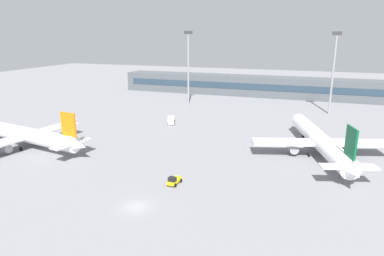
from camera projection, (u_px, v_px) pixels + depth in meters
ground_plane at (207, 140)px, 94.03m from camera, size 400.00×400.00×0.00m
terminal_building at (254, 86)px, 160.93m from camera, size 126.95×12.13×9.00m
airplane_near at (23, 134)px, 87.67m from camera, size 43.67×30.76×10.83m
airplane_mid at (319, 140)px, 82.66m from camera, size 31.88×44.76×11.34m
baggage_tug_yellow at (174, 181)px, 66.05m from camera, size 2.06×3.71×1.75m
service_van_white at (171, 120)px, 110.91m from camera, size 3.76×5.57×2.08m
floodlight_tower_west at (333, 68)px, 120.92m from camera, size 3.20×0.80×28.76m
floodlight_tower_east at (188, 63)px, 137.25m from camera, size 3.20×0.80×29.09m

